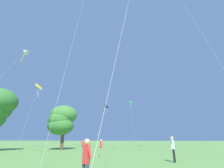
{
  "coord_description": "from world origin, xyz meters",
  "views": [
    {
      "loc": [
        -0.5,
        -3.46,
        1.6
      ],
      "look_at": [
        -4.74,
        21.46,
        10.74
      ],
      "focal_mm": 24.62,
      "sensor_mm": 36.0,
      "label": 1
    }
  ],
  "objects": [
    {
      "name": "kite_yellow_diamond",
      "position": [
        -19.32,
        21.97,
        10.77
      ],
      "size": [
        3.07,
        6.68,
        12.0
      ],
      "color": "yellow",
      "rests_on": "ground_plane"
    },
    {
      "name": "kite_green_small",
      "position": [
        -2.68,
        38.71,
        11.38
      ],
      "size": [
        2.01,
        4.76,
        11.92
      ],
      "color": "green",
      "rests_on": "ground_plane"
    },
    {
      "name": "kite_black_large",
      "position": [
        -9.88,
        41.15,
        10.29
      ],
      "size": [
        1.4,
        10.75,
        11.44
      ],
      "color": "black",
      "rests_on": "ground_plane"
    },
    {
      "name": "kite_white_distant",
      "position": [
        -20.88,
        18.46,
        17.18
      ],
      "size": [
        1.92,
        10.62,
        17.91
      ],
      "color": "white",
      "rests_on": "ground_plane"
    },
    {
      "name": "person_far_back",
      "position": [
        -2.38,
        2.21,
        0.98
      ],
      "size": [
        0.51,
        0.28,
        1.63
      ],
      "color": "#2D3351",
      "rests_on": "ground_plane"
    },
    {
      "name": "person_with_spool",
      "position": [
        -4.24,
        12.07,
        0.97
      ],
      "size": [
        0.23,
        0.52,
        1.61
      ],
      "color": "gray",
      "rests_on": "ground_plane"
    },
    {
      "name": "person_foreground_watcher",
      "position": [
        1.97,
        9.74,
        1.1
      ],
      "size": [
        0.31,
        0.57,
        1.83
      ],
      "color": "black",
      "rests_on": "ground_plane"
    },
    {
      "name": "tree_right_cluster",
      "position": [
        -13.6,
        21.71,
        4.79
      ],
      "size": [
        4.63,
        5.0,
        7.33
      ],
      "color": "brown",
      "rests_on": "ground_plane"
    }
  ]
}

